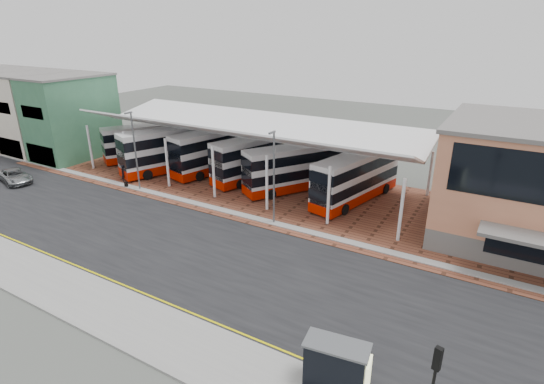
# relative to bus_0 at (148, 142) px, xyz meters

# --- Properties ---
(ground) EXTENTS (140.00, 140.00, 0.00)m
(ground) POSITION_rel_bus_0_xyz_m (21.05, -14.57, -2.23)
(ground) COLOR #454842
(road) EXTENTS (120.00, 14.00, 0.02)m
(road) POSITION_rel_bus_0_xyz_m (21.05, -15.57, -2.22)
(road) COLOR black
(road) RESTS_ON ground
(forecourt) EXTENTS (72.00, 16.00, 0.06)m
(forecourt) POSITION_rel_bus_0_xyz_m (23.05, -1.57, -2.20)
(forecourt) COLOR brown
(forecourt) RESTS_ON ground
(sidewalk) EXTENTS (120.00, 4.00, 0.14)m
(sidewalk) POSITION_rel_bus_0_xyz_m (21.05, -23.57, -2.16)
(sidewalk) COLOR gray
(sidewalk) RESTS_ON ground
(north_kerb) EXTENTS (120.00, 0.80, 0.14)m
(north_kerb) POSITION_rel_bus_0_xyz_m (21.05, -8.37, -2.16)
(north_kerb) COLOR gray
(north_kerb) RESTS_ON ground
(yellow_line_near) EXTENTS (120.00, 0.12, 0.01)m
(yellow_line_near) POSITION_rel_bus_0_xyz_m (21.05, -21.57, -2.20)
(yellow_line_near) COLOR #E0D000
(yellow_line_near) RESTS_ON road
(yellow_line_far) EXTENTS (120.00, 0.12, 0.01)m
(yellow_line_far) POSITION_rel_bus_0_xyz_m (21.05, -21.27, -2.20)
(yellow_line_far) COLOR #E0D000
(yellow_line_far) RESTS_ON road
(canopy) EXTENTS (37.00, 11.63, 7.07)m
(canopy) POSITION_rel_bus_0_xyz_m (15.05, -0.64, 3.57)
(canopy) COLOR white
(canopy) RESTS_ON ground
(shop_green) EXTENTS (6.40, 10.20, 10.22)m
(shop_green) POSITION_rel_bus_0_xyz_m (-8.95, -3.60, 2.89)
(shop_green) COLOR #3C7450
(shop_green) RESTS_ON ground
(shop_cream) EXTENTS (6.40, 10.20, 10.22)m
(shop_cream) POSITION_rel_bus_0_xyz_m (-15.45, -3.60, 2.89)
(shop_cream) COLOR beige
(shop_cream) RESTS_ON ground
(shop_brick) EXTENTS (6.40, 10.20, 10.22)m
(shop_brick) POSITION_rel_bus_0_xyz_m (-21.95, -3.60, 2.89)
(shop_brick) COLOR brown
(shop_brick) RESTS_ON ground
(lamp_west) EXTENTS (0.16, 0.90, 8.07)m
(lamp_west) POSITION_rel_bus_0_xyz_m (7.05, -8.30, 2.13)
(lamp_west) COLOR #585B5E
(lamp_west) RESTS_ON ground
(lamp_east) EXTENTS (0.16, 0.90, 8.07)m
(lamp_east) POSITION_rel_bus_0_xyz_m (23.05, -8.30, 2.13)
(lamp_east) COLOR #585B5E
(lamp_east) RESTS_ON ground
(bus_0) EXTENTS (7.48, 10.37, 4.37)m
(bus_0) POSITION_rel_bus_0_xyz_m (0.00, 0.00, 0.00)
(bus_0) COLOR silver
(bus_0) RESTS_ON forecourt
(bus_1) EXTENTS (7.17, 12.25, 4.99)m
(bus_1) POSITION_rel_bus_0_xyz_m (5.81, -1.67, 0.31)
(bus_1) COLOR silver
(bus_1) RESTS_ON forecourt
(bus_2) EXTENTS (5.61, 12.08, 4.86)m
(bus_2) POSITION_rel_bus_0_xyz_m (10.42, 0.80, 0.24)
(bus_2) COLOR silver
(bus_2) RESTS_ON forecourt
(bus_3) EXTENTS (6.04, 11.66, 4.70)m
(bus_3) POSITION_rel_bus_0_xyz_m (15.88, 0.87, 0.17)
(bus_3) COLOR silver
(bus_3) RESTS_ON forecourt
(bus_4) EXTENTS (8.13, 10.76, 4.59)m
(bus_4) POSITION_rel_bus_0_xyz_m (21.00, -0.15, 0.11)
(bus_4) COLOR silver
(bus_4) RESTS_ON forecourt
(bus_5) EXTENTS (5.09, 11.52, 4.63)m
(bus_5) POSITION_rel_bus_0_xyz_m (27.24, 0.12, 0.13)
(bus_5) COLOR silver
(bus_5) RESTS_ON forecourt
(silver_car) EXTENTS (5.51, 3.44, 1.42)m
(silver_car) POSITION_rel_bus_0_xyz_m (-6.22, -13.45, -1.50)
(silver_car) COLOR gray
(silver_car) RESTS_ON road
(pedestrian) EXTENTS (0.52, 0.71, 1.78)m
(pedestrian) POSITION_rel_bus_0_xyz_m (3.73, -7.33, -1.28)
(pedestrian) COLOR black
(pedestrian) RESTS_ON forecourt
(suitcase) EXTENTS (0.33, 0.24, 0.57)m
(suitcase) POSITION_rel_bus_0_xyz_m (5.41, -8.57, -1.88)
(suitcase) COLOR black
(suitcase) RESTS_ON forecourt
(bus_shelter) EXTENTS (3.14, 1.76, 2.40)m
(bus_shelter) POSITION_rel_bus_0_xyz_m (34.65, -22.39, -0.59)
(bus_shelter) COLOR black
(bus_shelter) RESTS_ON sidewalk
(traffic_signal_west) EXTENTS (0.34, 0.29, 4.33)m
(traffic_signal_west) POSITION_rel_bus_0_xyz_m (38.52, -22.54, 0.80)
(traffic_signal_west) COLOR black
(traffic_signal_west) RESTS_ON sidewalk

